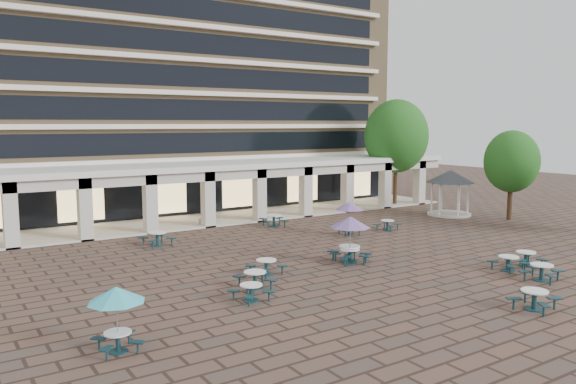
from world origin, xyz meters
name	(u,v)px	position (x,y,z in m)	size (l,w,h in m)	color
ground	(340,258)	(0.00, 0.00, 0.00)	(120.00, 120.00, 0.00)	brown
apartment_building	(165,64)	(0.00, 25.47, 12.60)	(40.00, 15.50, 25.20)	#997E56
retail_arcade	(220,181)	(0.00, 14.80, 3.00)	(42.00, 6.60, 4.40)	white
picnic_table_0	(255,278)	(-6.78, -2.40, 0.45)	(1.90, 1.90, 0.76)	#163842
picnic_table_1	(534,298)	(1.00, -11.00, 0.47)	(2.01, 2.01, 0.79)	#163842
picnic_table_2	(509,262)	(5.31, -6.76, 0.44)	(1.74, 1.74, 0.74)	#163842
picnic_table_3	(542,271)	(5.05, -8.72, 0.46)	(2.04, 2.04, 0.78)	#163842
picnic_table_4	(116,297)	(-14.00, -6.14, 1.82)	(1.86, 1.86, 2.14)	#163842
picnic_table_5	(251,291)	(-7.84, -3.94, 0.43)	(1.76, 1.76, 0.71)	#163842
picnic_table_6	(350,224)	(-0.35, -1.23, 2.10)	(2.14, 2.14, 2.48)	#163842
picnic_table_7	(526,257)	(6.93, -6.63, 0.44)	(2.01, 2.01, 0.74)	#163842
picnic_table_8	(266,266)	(-5.19, -0.75, 0.45)	(1.89, 1.89, 0.75)	#163842
picnic_table_9	(349,252)	(-0.13, -0.92, 0.51)	(1.97, 1.97, 0.85)	#163842
picnic_table_10	(387,224)	(7.70, 4.51, 0.42)	(1.86, 1.86, 0.70)	#163842
picnic_table_11	(349,207)	(4.44, 4.67, 1.85)	(1.89, 1.89, 2.18)	#163842
picnic_table_12	(157,238)	(-7.35, 8.40, 0.50)	(2.06, 2.06, 0.84)	#163842
picnic_table_13	(274,220)	(1.89, 10.00, 0.50)	(2.19, 2.19, 0.84)	#163842
gazebo	(450,182)	(16.37, 6.59, 2.71)	(3.86, 3.86, 3.59)	beige
tree_east_a	(512,162)	(18.51, 2.60, 4.46)	(4.10, 4.10, 6.83)	#452D1B
tree_east_c	(396,136)	(16.66, 13.10, 6.19)	(5.69, 5.69, 9.48)	#452D1B
planter_left	(210,218)	(-1.76, 12.90, 0.55)	(1.50, 0.70, 1.32)	gray
planter_right	(263,212)	(2.71, 12.90, 0.59)	(1.50, 0.70, 1.36)	gray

